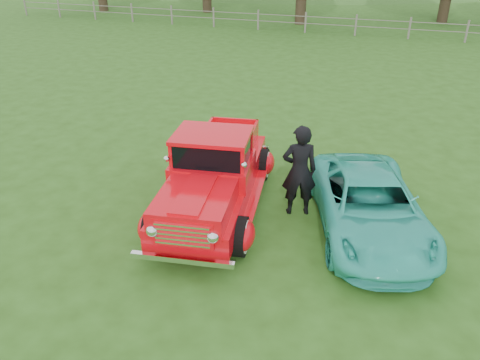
% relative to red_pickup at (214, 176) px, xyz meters
% --- Properties ---
extents(ground, '(140.00, 140.00, 0.00)m').
position_rel_red_pickup_xyz_m(ground, '(0.38, -0.97, -0.80)').
color(ground, '#264B14').
rests_on(ground, ground).
extents(distant_hills, '(116.00, 60.00, 18.00)m').
position_rel_red_pickup_xyz_m(distant_hills, '(-3.71, 58.50, -5.34)').
color(distant_hills, '#2C5720').
rests_on(distant_hills, ground).
extents(fence_line, '(48.00, 0.12, 1.20)m').
position_rel_red_pickup_xyz_m(fence_line, '(0.38, 21.03, -0.19)').
color(fence_line, '#6D695C').
rests_on(fence_line, ground).
extents(red_pickup, '(2.80, 5.20, 1.78)m').
position_rel_red_pickup_xyz_m(red_pickup, '(0.00, 0.00, 0.00)').
color(red_pickup, black).
rests_on(red_pickup, ground).
extents(teal_sedan, '(3.15, 4.59, 1.17)m').
position_rel_red_pickup_xyz_m(teal_sedan, '(3.20, 0.19, -0.21)').
color(teal_sedan, '#2FBDA7').
rests_on(teal_sedan, ground).
extents(man, '(0.85, 0.70, 1.98)m').
position_rel_red_pickup_xyz_m(man, '(1.72, 0.43, 0.20)').
color(man, black).
rests_on(man, ground).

